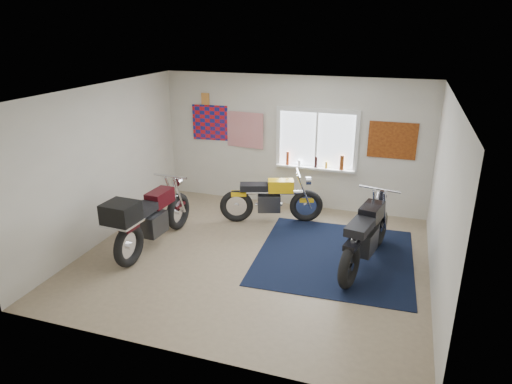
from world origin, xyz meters
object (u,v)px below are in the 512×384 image
(black_chrome_bike, at_px, (366,236))
(maroon_tourer, at_px, (148,218))
(navy_rug, at_px, (335,256))
(yellow_triumph, at_px, (271,200))

(black_chrome_bike, distance_m, maroon_tourer, 3.56)
(navy_rug, bearing_deg, black_chrome_bike, -14.50)
(navy_rug, xyz_separation_m, black_chrome_bike, (0.48, -0.12, 0.49))
(yellow_triumph, bearing_deg, navy_rug, -55.46)
(black_chrome_bike, xyz_separation_m, maroon_tourer, (-3.51, -0.60, 0.08))
(navy_rug, distance_m, black_chrome_bike, 0.70)
(navy_rug, height_order, maroon_tourer, maroon_tourer)
(navy_rug, height_order, black_chrome_bike, black_chrome_bike)
(maroon_tourer, bearing_deg, black_chrome_bike, -76.81)
(yellow_triumph, xyz_separation_m, black_chrome_bike, (1.90, -1.18, 0.05))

